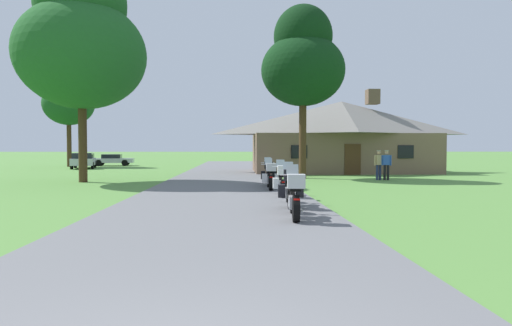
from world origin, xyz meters
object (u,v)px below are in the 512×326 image
(tree_left_near, at_px, (81,40))
(bystander_blue_shirt_near_lodge, at_px, (386,163))
(motorcycle_silver_second_in_row, at_px, (290,188))
(tree_by_lodge_front, at_px, (303,61))
(motorcycle_silver_fourth_in_row, at_px, (270,176))
(motorcycle_black_third_in_row, at_px, (282,181))
(parked_silver_suv_far_left, at_px, (84,160))
(parked_silver_sedan_far_left, at_px, (113,160))
(bystander_tan_shirt_beside_signpost, at_px, (379,163))
(tree_left_far, at_px, (69,98))
(motorcycle_red_nearest_to_camera, at_px, (295,196))
(motorcycle_silver_farthest_in_row, at_px, (268,173))

(tree_left_near, bearing_deg, bystander_blue_shirt_near_lodge, 2.34)
(motorcycle_silver_second_in_row, relative_size, tree_by_lodge_front, 0.20)
(motorcycle_silver_fourth_in_row, distance_m, tree_by_lodge_front, 10.38)
(motorcycle_silver_second_in_row, relative_size, motorcycle_black_third_in_row, 1.00)
(parked_silver_suv_far_left, distance_m, parked_silver_sedan_far_left, 6.63)
(motorcycle_black_third_in_row, relative_size, parked_silver_suv_far_left, 0.42)
(bystander_tan_shirt_beside_signpost, bearing_deg, motorcycle_silver_fourth_in_row, -149.45)
(parked_silver_suv_far_left, bearing_deg, tree_left_far, 110.06)
(motorcycle_black_third_in_row, bearing_deg, tree_left_near, 143.30)
(bystander_tan_shirt_beside_signpost, bearing_deg, tree_left_near, 171.17)
(parked_silver_sedan_far_left, bearing_deg, motorcycle_red_nearest_to_camera, -165.42)
(tree_left_near, relative_size, tree_left_far, 1.19)
(motorcycle_silver_second_in_row, xyz_separation_m, tree_left_far, (-18.06, 31.28, 6.17))
(motorcycle_silver_second_in_row, distance_m, bystander_blue_shirt_near_lodge, 13.31)
(motorcycle_black_third_in_row, bearing_deg, tree_left_far, 124.56)
(motorcycle_silver_fourth_in_row, bearing_deg, motorcycle_silver_second_in_row, -87.97)
(parked_silver_sedan_far_left, bearing_deg, motorcycle_black_third_in_row, -161.86)
(bystander_tan_shirt_beside_signpost, height_order, tree_left_near, tree_left_near)
(motorcycle_black_third_in_row, distance_m, tree_by_lodge_front, 12.40)
(bystander_tan_shirt_beside_signpost, relative_size, parked_silver_sedan_far_left, 0.38)
(motorcycle_silver_second_in_row, xyz_separation_m, motorcycle_silver_fourth_in_row, (-0.15, 5.45, 0.00))
(motorcycle_black_third_in_row, height_order, tree_left_far, tree_left_far)
(motorcycle_red_nearest_to_camera, bearing_deg, motorcycle_silver_fourth_in_row, 94.01)
(motorcycle_silver_fourth_in_row, distance_m, tree_left_near, 12.90)
(motorcycle_silver_second_in_row, relative_size, motorcycle_silver_farthest_in_row, 1.00)
(motorcycle_red_nearest_to_camera, bearing_deg, tree_left_far, 122.23)
(motorcycle_silver_farthest_in_row, distance_m, bystander_tan_shirt_beside_signpost, 7.64)
(tree_left_far, relative_size, parked_silver_suv_far_left, 2.04)
(motorcycle_silver_fourth_in_row, height_order, tree_left_far, tree_left_far)
(tree_left_far, xyz_separation_m, parked_silver_sedan_far_left, (3.57, 2.39, -6.14))
(tree_left_near, bearing_deg, motorcycle_black_third_in_row, -38.72)
(motorcycle_silver_fourth_in_row, distance_m, bystander_tan_shirt_beside_signpost, 9.04)
(motorcycle_silver_fourth_in_row, distance_m, bystander_blue_shirt_near_lodge, 9.22)
(parked_silver_sedan_far_left, bearing_deg, parked_silver_suv_far_left, 166.25)
(bystander_blue_shirt_near_lodge, distance_m, tree_by_lodge_front, 7.77)
(bystander_tan_shirt_beside_signpost, bearing_deg, motorcycle_black_third_in_row, -138.36)
(motorcycle_black_third_in_row, bearing_deg, bystander_tan_shirt_beside_signpost, 55.48)
(tree_by_lodge_front, bearing_deg, motorcycle_red_nearest_to_camera, -99.56)
(tree_by_lodge_front, bearing_deg, tree_left_near, -168.36)
(motorcycle_red_nearest_to_camera, bearing_deg, motorcycle_black_third_in_row, 91.32)
(bystander_blue_shirt_near_lodge, relative_size, parked_silver_suv_far_left, 0.34)
(motorcycle_silver_second_in_row, distance_m, motorcycle_silver_fourth_in_row, 5.45)
(bystander_tan_shirt_beside_signpost, distance_m, tree_left_near, 17.52)
(motorcycle_red_nearest_to_camera, relative_size, parked_silver_suv_far_left, 0.42)
(tree_left_far, bearing_deg, bystander_tan_shirt_beside_signpost, -38.78)
(motorcycle_red_nearest_to_camera, xyz_separation_m, tree_by_lodge_front, (2.60, 15.43, 6.41))
(tree_left_near, height_order, tree_left_far, tree_left_near)
(motorcycle_black_third_in_row, xyz_separation_m, parked_silver_suv_far_left, (-15.33, 24.24, 0.17))
(motorcycle_silver_fourth_in_row, xyz_separation_m, parked_silver_suv_far_left, (-15.10, 21.64, 0.17))
(bystander_tan_shirt_beside_signpost, xyz_separation_m, tree_left_far, (-24.58, 19.75, 5.83))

